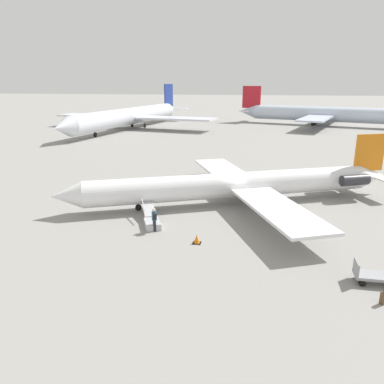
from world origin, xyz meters
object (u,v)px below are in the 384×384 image
Objects in this scene: airplane_far_center at (131,116)px; luggage_cart at (374,275)px; airplane_taxiing_distant at (327,114)px; suitcase at (384,298)px; airplane_main at (242,184)px; passenger at (154,218)px; boarding_stairs at (152,221)px.

luggage_cart is at bearing 39.17° from airplane_far_center.
suitcase is at bearing -79.48° from airplane_taxiing_distant.
airplane_far_center is 75.39m from suitcase.
airplane_main is 0.57× the size of airplane_far_center.
airplane_main is 9.82m from passenger.
passenger is 1.98× the size of suitcase.
airplane_main is 13.21× the size of luggage_cart.
boarding_stairs reaches higher than luggage_cart.
luggage_cart is at bearing -79.63° from airplane_taxiing_distant.
airplane_far_center is 73.66m from luggage_cart.
airplane_taxiing_distant is (-45.58, -15.50, -0.14)m from airplane_far_center.
airplane_main is 33.05× the size of suitcase.
boarding_stairs is 1.39m from passenger.
passenger is 14.50m from luggage_cart.
airplane_taxiing_distant is 52.61× the size of suitcase.
airplane_main is 15.10m from luggage_cart.
airplane_main is 58.59m from airplane_far_center.
airplane_far_center reaches higher than boarding_stairs.
passenger is at bearing -26.81° from suitcase.
airplane_taxiing_distant is 80.10m from luggage_cart.
airplane_taxiing_distant reaches higher than luggage_cart.
passenger reaches higher than suitcase.
luggage_cart is at bearing -137.03° from boarding_stairs.
passenger is (5.76, 7.92, -0.72)m from airplane_main.
airplane_main is 68.88m from airplane_taxiing_distant.
luggage_cart is at bearing -133.89° from passenger.
airplane_taxiing_distant is at bearing -96.48° from suitcase.
airplane_taxiing_distant is at bearing -96.73° from luggage_cart.
airplane_taxiing_distant is 26.61× the size of passenger.
suitcase is (0.01, 1.99, -0.13)m from luggage_cart.
airplane_far_center reaches higher than airplane_main.
passenger is 15.28m from suitcase.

